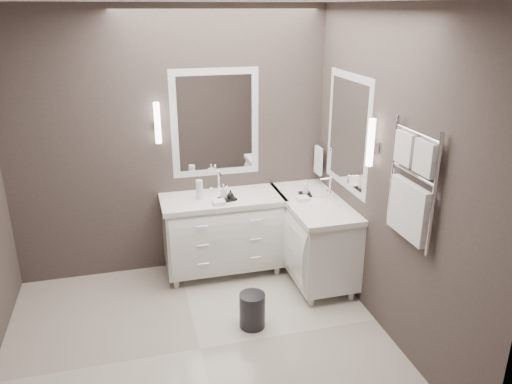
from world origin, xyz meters
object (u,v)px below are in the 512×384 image
object	(u,v)px
vanity_back	(223,230)
towel_ladder	(411,191)
vanity_right	(313,233)
waste_bin	(252,310)

from	to	relation	value
vanity_back	towel_ladder	size ratio (longest dim) A/B	1.38
vanity_back	vanity_right	size ratio (longest dim) A/B	1.00
vanity_right	towel_ladder	world-z (taller)	towel_ladder
vanity_right	vanity_back	bearing A→B (deg)	159.62
towel_ladder	vanity_back	bearing A→B (deg)	124.10
vanity_back	waste_bin	world-z (taller)	vanity_back
towel_ladder	waste_bin	bearing A→B (deg)	150.52
vanity_right	waste_bin	xyz separation A→B (m)	(-0.83, -0.71, -0.33)
vanity_back	waste_bin	bearing A→B (deg)	-87.32
vanity_back	vanity_right	distance (m)	0.93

